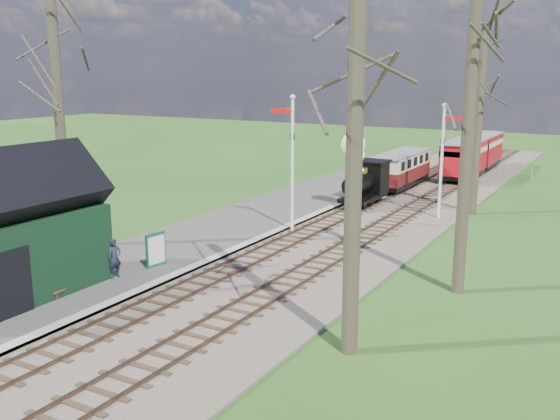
{
  "coord_description": "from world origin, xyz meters",
  "views": [
    {
      "loc": [
        12.47,
        -8.03,
        7.21
      ],
      "look_at": [
        -0.03,
        13.72,
        1.6
      ],
      "focal_mm": 40.0,
      "sensor_mm": 36.0,
      "label": 1
    }
  ],
  "objects": [
    {
      "name": "distant_hills",
      "position": [
        1.4,
        64.38,
        -16.21
      ],
      "size": [
        114.4,
        48.0,
        22.02
      ],
      "color": "#385B23",
      "rests_on": "ground"
    },
    {
      "name": "fence_line",
      "position": [
        0.3,
        36.0,
        0.55
      ],
      "size": [
        12.6,
        0.08,
        1.0
      ],
      "color": "slate",
      "rests_on": "ground"
    },
    {
      "name": "bench",
      "position": [
        -3.15,
        5.03,
        0.59
      ],
      "size": [
        0.69,
        1.5,
        0.83
      ],
      "color": "#4D331B",
      "rests_on": "platform"
    },
    {
      "name": "person",
      "position": [
        -2.73,
        6.98,
        0.9
      ],
      "size": [
        0.43,
        0.57,
        1.4
      ],
      "primitive_type": "imported",
      "rotation": [
        0.0,
        0.0,
        1.37
      ],
      "color": "#1A1F2F",
      "rests_on": "platform"
    },
    {
      "name": "ballast_bed",
      "position": [
        1.3,
        22.0,
        0.05
      ],
      "size": [
        8.0,
        60.0,
        0.1
      ],
      "primitive_type": "cube",
      "color": "brown",
      "rests_on": "ground"
    },
    {
      "name": "station_shed",
      "position": [
        -4.3,
        4.0,
        2.27
      ],
      "size": [
        3.25,
        6.3,
        4.78
      ],
      "color": "black",
      "rests_on": "platform"
    },
    {
      "name": "red_carriage_b",
      "position": [
        2.6,
        39.1,
        1.5
      ],
      "size": [
        2.07,
        5.13,
        2.18
      ],
      "color": "black",
      "rests_on": "ground"
    },
    {
      "name": "semaphore_near",
      "position": [
        -0.77,
        16.0,
        3.62
      ],
      "size": [
        1.22,
        0.24,
        6.22
      ],
      "color": "silver",
      "rests_on": "ground"
    },
    {
      "name": "track_near",
      "position": [
        0.0,
        22.0,
        0.1
      ],
      "size": [
        1.6,
        60.0,
        0.15
      ],
      "color": "brown",
      "rests_on": "ground"
    },
    {
      "name": "platform",
      "position": [
        -3.5,
        14.0,
        0.1
      ],
      "size": [
        5.0,
        44.0,
        0.2
      ],
      "primitive_type": "cube",
      "color": "#474442",
      "rests_on": "ground"
    },
    {
      "name": "coping_strip",
      "position": [
        -1.2,
        14.0,
        0.1
      ],
      "size": [
        0.4,
        44.0,
        0.21
      ],
      "primitive_type": "cube",
      "color": "#B2AD9E",
      "rests_on": "ground"
    },
    {
      "name": "coach",
      "position": [
        0.0,
        28.69,
        1.36
      ],
      "size": [
        1.85,
        6.35,
        1.95
      ],
      "color": "black",
      "rests_on": "ground"
    },
    {
      "name": "locomotive",
      "position": [
        -0.01,
        22.64,
        1.85
      ],
      "size": [
        1.59,
        3.7,
        3.97
      ],
      "color": "black",
      "rests_on": "ground"
    },
    {
      "name": "bare_trees",
      "position": [
        1.33,
        10.1,
        5.21
      ],
      "size": [
        15.51,
        22.39,
        12.0
      ],
      "color": "#382D23",
      "rests_on": "ground"
    },
    {
      "name": "sign_board",
      "position": [
        -2.37,
        8.68,
        0.83
      ],
      "size": [
        0.23,
        0.86,
        1.26
      ],
      "color": "#104C33",
      "rests_on": "platform"
    },
    {
      "name": "semaphore_far",
      "position": [
        4.37,
        22.0,
        3.35
      ],
      "size": [
        1.22,
        0.24,
        5.72
      ],
      "color": "silver",
      "rests_on": "ground"
    },
    {
      "name": "red_carriage_a",
      "position": [
        2.6,
        33.6,
        1.5
      ],
      "size": [
        2.07,
        5.13,
        2.18
      ],
      "color": "black",
      "rests_on": "ground"
    },
    {
      "name": "track_far",
      "position": [
        2.6,
        22.0,
        0.1
      ],
      "size": [
        1.6,
        60.0,
        0.15
      ],
      "color": "brown",
      "rests_on": "ground"
    }
  ]
}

